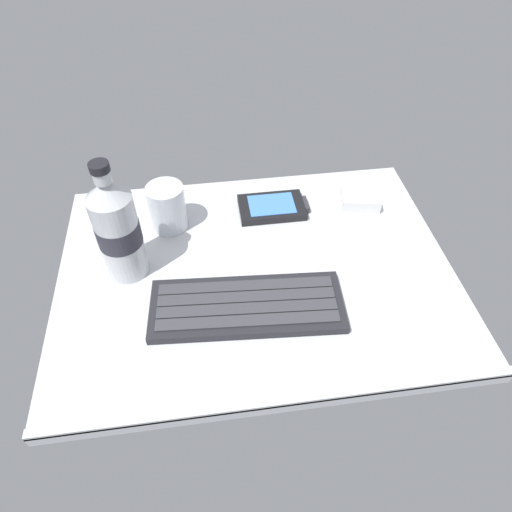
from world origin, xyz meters
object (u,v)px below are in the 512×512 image
object	(u,v)px
keyboard	(247,306)
water_bottle	(118,229)
juice_cup	(168,209)
charger_block	(360,199)
handheld_device	(272,207)

from	to	relation	value
keyboard	water_bottle	xyz separation A→B (cm)	(-18.08, 10.70, 8.20)
juice_cup	charger_block	world-z (taller)	juice_cup
charger_block	juice_cup	bearing A→B (deg)	-178.02
juice_cup	keyboard	bearing A→B (deg)	-61.12
juice_cup	water_bottle	world-z (taller)	water_bottle
juice_cup	charger_block	distance (cm)	35.52
handheld_device	water_bottle	bearing A→B (deg)	-155.97
keyboard	handheld_device	distance (cm)	23.35
keyboard	charger_block	world-z (taller)	charger_block
water_bottle	juice_cup	bearing A→B (deg)	55.18
juice_cup	water_bottle	xyz separation A→B (cm)	(-6.79, -9.77, 5.10)
handheld_device	juice_cup	size ratio (longest dim) A/B	1.51
keyboard	juice_cup	size ratio (longest dim) A/B	3.50
handheld_device	water_bottle	xyz separation A→B (cm)	(-25.60, -11.41, 8.28)
juice_cup	water_bottle	distance (cm)	12.95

